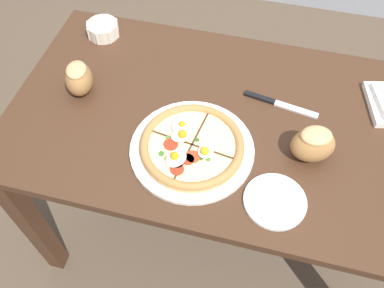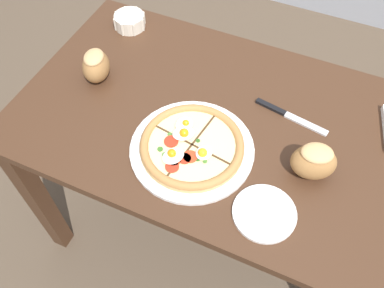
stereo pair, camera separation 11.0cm
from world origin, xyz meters
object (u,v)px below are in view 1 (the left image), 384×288
object	(u,v)px
bread_piece_near	(79,77)
pizza	(192,146)
ramekin_bowl	(103,29)
bread_piece_mid	(313,144)
side_saucer	(275,201)
dining_table	(226,141)
knife_main	(280,104)

from	to	relation	value
bread_piece_near	pizza	bearing A→B (deg)	-20.27
ramekin_bowl	bread_piece_near	size ratio (longest dim) A/B	0.86
pizza	ramekin_bowl	xyz separation A→B (m)	(-0.41, 0.40, 0.01)
pizza	bread_piece_mid	bearing A→B (deg)	11.20
bread_piece_mid	side_saucer	world-z (taller)	bread_piece_mid
pizza	bread_piece_near	world-z (taller)	bread_piece_near
dining_table	bread_piece_mid	distance (m)	0.30
pizza	knife_main	size ratio (longest dim) A/B	1.51
bread_piece_mid	knife_main	bearing A→B (deg)	121.27
ramekin_bowl	knife_main	distance (m)	0.65
dining_table	bread_piece_mid	size ratio (longest dim) A/B	9.37
dining_table	bread_piece_near	size ratio (longest dim) A/B	10.02
ramekin_bowl	knife_main	world-z (taller)	ramekin_bowl
pizza	knife_main	distance (m)	0.31
pizza	side_saucer	size ratio (longest dim) A/B	2.14
pizza	bread_piece_mid	distance (m)	0.32
ramekin_bowl	side_saucer	size ratio (longest dim) A/B	0.70
pizza	bread_piece_mid	xyz separation A→B (m)	(0.31, 0.06, 0.04)
pizza	knife_main	world-z (taller)	pizza
bread_piece_near	bread_piece_mid	xyz separation A→B (m)	(0.70, -0.08, 0.00)
ramekin_bowl	pizza	bearing A→B (deg)	-43.75
bread_piece_mid	knife_main	size ratio (longest dim) A/B	0.61
side_saucer	dining_table	bearing A→B (deg)	124.70
pizza	side_saucer	world-z (taller)	pizza
dining_table	pizza	distance (m)	0.21
dining_table	side_saucer	xyz separation A→B (m)	(0.17, -0.24, 0.12)
dining_table	bread_piece_near	world-z (taller)	bread_piece_near
ramekin_bowl	bread_piece_near	xyz separation A→B (m)	(0.03, -0.26, 0.03)
bread_piece_mid	knife_main	world-z (taller)	bread_piece_mid
bread_piece_mid	dining_table	bearing A→B (deg)	162.45
side_saucer	ramekin_bowl	bearing A→B (deg)	142.78
ramekin_bowl	bread_piece_mid	xyz separation A→B (m)	(0.73, -0.33, 0.03)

